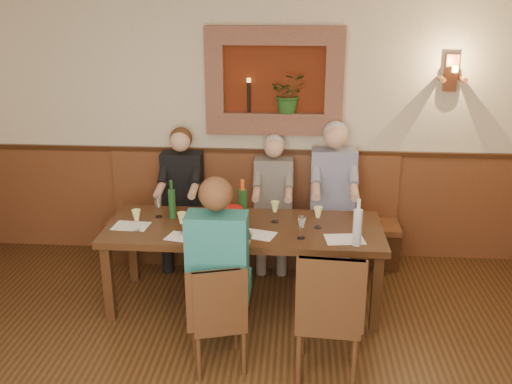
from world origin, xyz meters
TOP-DOWN VIEW (x-y plane):
  - room_shell at (0.00, 0.00)m, footprint 6.04×6.04m
  - wainscoting at (0.00, -0.00)m, footprint 6.02×6.02m
  - wall_niche at (0.24, 2.94)m, footprint 1.36×0.30m
  - wall_sconce at (1.90, 2.93)m, footprint 0.25×0.20m
  - dining_table at (0.00, 1.85)m, footprint 2.40×0.90m
  - bench at (0.00, 2.79)m, footprint 3.00×0.45m
  - chair_near_left at (-0.10, 0.89)m, footprint 0.48×0.48m
  - chair_near_right at (0.70, 0.86)m, footprint 0.48×0.48m
  - person_bench_left at (-0.72, 2.69)m, footprint 0.41×0.51m
  - person_bench_mid at (0.21, 2.69)m, footprint 0.39×0.48m
  - person_bench_right at (0.81, 2.69)m, footprint 0.45×0.55m
  - person_chair_front at (-0.11, 1.07)m, footprint 0.44×0.54m
  - spittoon_bucket at (-0.09, 1.71)m, footprint 0.24×0.24m
  - wine_bottle_green_a at (-0.01, 1.86)m, footprint 0.08×0.08m
  - wine_bottle_green_b at (-0.66, 2.00)m, footprint 0.08×0.08m
  - water_bottle at (0.94, 1.52)m, footprint 0.09×0.09m
  - tasting_sheet_a at (-0.98, 1.78)m, footprint 0.32×0.24m
  - tasting_sheet_b at (0.13, 1.67)m, footprint 0.33×0.28m
  - tasting_sheet_c at (0.85, 1.63)m, footprint 0.34×0.26m
  - tasting_sheet_d at (-0.48, 1.57)m, footprint 0.31×0.25m
  - wine_glass_0 at (-0.90, 1.68)m, footprint 0.08×0.08m
  - wine_glass_1 at (-0.79, 2.01)m, footprint 0.08×0.08m
  - wine_glass_2 at (0.50, 1.62)m, footprint 0.08×0.08m
  - wine_glass_3 at (-0.29, 1.95)m, footprint 0.08×0.08m
  - wine_glass_4 at (-0.50, 1.64)m, footprint 0.08×0.08m
  - wine_glass_5 at (-0.02, 1.73)m, footprint 0.08×0.08m
  - wine_glass_6 at (0.64, 1.86)m, footprint 0.08×0.08m
  - wine_glass_7 at (0.26, 1.97)m, footprint 0.08×0.08m

SIDE VIEW (x-z plane):
  - chair_near_left at x=-0.10m, z-range -0.18..0.69m
  - chair_near_right at x=0.70m, z-range -0.21..0.81m
  - bench at x=0.00m, z-range -0.23..0.88m
  - person_bench_mid at x=0.21m, z-range -0.12..1.23m
  - person_bench_left at x=-0.72m, z-range -0.12..1.29m
  - wainscoting at x=0.00m, z-range 0.01..1.16m
  - person_chair_front at x=-0.11m, z-range -0.12..1.35m
  - person_bench_right at x=0.81m, z-range -0.13..1.37m
  - dining_table at x=0.00m, z-range 0.30..1.05m
  - tasting_sheet_a at x=-0.98m, z-range 0.75..0.75m
  - tasting_sheet_b at x=0.13m, z-range 0.75..0.75m
  - tasting_sheet_c at x=0.85m, z-range 0.75..0.75m
  - tasting_sheet_d at x=-0.48m, z-range 0.75..0.75m
  - wine_glass_0 at x=-0.90m, z-range 0.75..0.94m
  - wine_glass_1 at x=-0.79m, z-range 0.75..0.94m
  - wine_glass_2 at x=0.50m, z-range 0.75..0.94m
  - wine_glass_3 at x=-0.29m, z-range 0.75..0.94m
  - wine_glass_4 at x=-0.50m, z-range 0.75..0.94m
  - wine_glass_5 at x=-0.02m, z-range 0.75..0.94m
  - wine_glass_6 at x=0.64m, z-range 0.75..0.94m
  - wine_glass_7 at x=0.26m, z-range 0.75..0.94m
  - spittoon_bucket at x=-0.09m, z-range 0.75..0.97m
  - wine_bottle_green_b at x=-0.66m, z-range 0.72..1.07m
  - water_bottle at x=0.94m, z-range 0.71..1.10m
  - wine_bottle_green_a at x=-0.01m, z-range 0.71..1.13m
  - wall_niche at x=0.24m, z-range 1.28..2.34m
  - room_shell at x=0.00m, z-range 0.48..3.30m
  - wall_sconce at x=1.90m, z-range 1.77..2.12m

